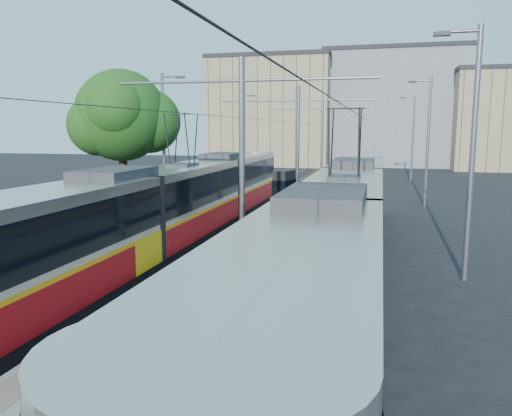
# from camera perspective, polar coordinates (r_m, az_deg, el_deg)

# --- Properties ---
(ground) EXTENTS (160.00, 160.00, 0.00)m
(ground) POSITION_cam_1_polar(r_m,az_deg,el_deg) (11.14, -13.24, -17.08)
(ground) COLOR black
(ground) RESTS_ON ground
(platform) EXTENTS (4.00, 50.00, 0.30)m
(platform) POSITION_cam_1_polar(r_m,az_deg,el_deg) (26.69, 3.65, -1.20)
(platform) COLOR gray
(platform) RESTS_ON ground
(tactile_strip_left) EXTENTS (0.70, 50.00, 0.01)m
(tactile_strip_left) POSITION_cam_1_polar(r_m,az_deg,el_deg) (26.96, 0.62, -0.75)
(tactile_strip_left) COLOR gray
(tactile_strip_left) RESTS_ON platform
(tactile_strip_right) EXTENTS (0.70, 50.00, 0.01)m
(tactile_strip_right) POSITION_cam_1_polar(r_m,az_deg,el_deg) (26.45, 6.74, -1.00)
(tactile_strip_right) COLOR gray
(tactile_strip_right) RESTS_ON platform
(rails) EXTENTS (8.71, 70.00, 0.03)m
(rails) POSITION_cam_1_polar(r_m,az_deg,el_deg) (26.72, 3.65, -1.49)
(rails) COLOR gray
(rails) RESTS_ON ground
(tram_left) EXTENTS (2.43, 28.31, 5.50)m
(tram_left) POSITION_cam_1_polar(r_m,az_deg,el_deg) (22.00, -8.33, 0.66)
(tram_left) COLOR black
(tram_left) RESTS_ON ground
(tram_right) EXTENTS (2.43, 28.14, 5.50)m
(tram_right) POSITION_cam_1_polar(r_m,az_deg,el_deg) (16.38, 9.88, -1.70)
(tram_right) COLOR black
(tram_right) RESTS_ON ground
(catenary) EXTENTS (9.20, 70.00, 7.00)m
(catenary) POSITION_cam_1_polar(r_m,az_deg,el_deg) (23.49, 2.48, 8.15)
(catenary) COLOR slate
(catenary) RESTS_ON platform
(street_lamps) EXTENTS (15.18, 38.22, 8.00)m
(street_lamps) POSITION_cam_1_polar(r_m,az_deg,el_deg) (30.23, 5.12, 7.65)
(street_lamps) COLOR slate
(street_lamps) RESTS_ON ground
(shelter) EXTENTS (1.02, 1.33, 2.61)m
(shelter) POSITION_cam_1_polar(r_m,az_deg,el_deg) (24.24, 3.21, 1.40)
(shelter) COLOR black
(shelter) RESTS_ON platform
(tree) EXTENTS (5.62, 5.20, 8.17)m
(tree) POSITION_cam_1_polar(r_m,az_deg,el_deg) (29.37, -14.36, 10.00)
(tree) COLOR #382314
(tree) RESTS_ON ground
(building_left) EXTENTS (16.32, 12.24, 14.51)m
(building_left) POSITION_cam_1_polar(r_m,az_deg,el_deg) (70.45, 2.04, 10.91)
(building_left) COLOR #988F67
(building_left) RESTS_ON ground
(building_centre) EXTENTS (18.36, 14.28, 15.32)m
(building_centre) POSITION_cam_1_polar(r_m,az_deg,el_deg) (72.91, 15.35, 10.85)
(building_centre) COLOR gray
(building_centre) RESTS_ON ground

